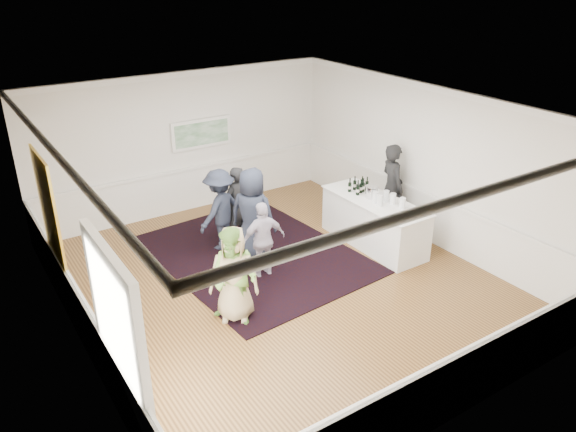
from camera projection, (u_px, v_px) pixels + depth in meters
floor at (281, 283)px, 10.20m from camera, size 8.00×8.00×0.00m
ceiling at (280, 109)px, 8.87m from camera, size 7.00×8.00×0.02m
wall_left at (69, 256)px, 7.79m from camera, size 0.02×8.00×3.20m
wall_right at (427, 164)px, 11.28m from camera, size 0.02×8.00×3.20m
wall_back at (185, 143)px, 12.58m from camera, size 7.00×0.02×3.20m
wall_front at (466, 316)px, 6.50m from camera, size 7.00×0.02×3.20m
wainscoting at (281, 259)px, 10.00m from camera, size 7.00×8.00×1.00m
mirror at (49, 211)px, 8.72m from camera, size 0.05×1.25×1.85m
doorway at (118, 336)px, 6.45m from camera, size 0.10×1.78×2.56m
landscape_painting at (202, 133)px, 12.66m from camera, size 1.44×0.06×0.66m
area_rug at (254, 254)px, 11.16m from camera, size 3.70×4.66×0.02m
serving_table at (374, 222)px, 11.40m from camera, size 0.92×2.43×0.98m
bartender at (392, 188)px, 11.88m from camera, size 0.61×0.79×1.91m
guest_tan at (234, 274)px, 8.89m from camera, size 0.95×0.88×1.63m
guest_green at (234, 277)px, 8.79m from camera, size 0.95×1.01×1.65m
guest_lilac at (263, 240)px, 10.17m from camera, size 0.88×0.43×1.46m
guest_dark_a at (220, 210)px, 11.11m from camera, size 1.24×1.01×1.68m
guest_dark_b at (236, 205)px, 11.41m from camera, size 0.68×0.55×1.62m
guest_navy at (252, 215)px, 10.68m from camera, size 1.02×1.08×1.85m
wine_bottles at (359, 185)px, 11.53m from camera, size 0.42×0.33×0.31m
juice_pitchers at (387, 199)px, 10.94m from camera, size 0.39×0.62×0.24m
ice_bucket at (372, 192)px, 11.26m from camera, size 0.26×0.26×0.25m
nut_bowl at (406, 216)px, 10.42m from camera, size 0.29×0.29×0.07m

